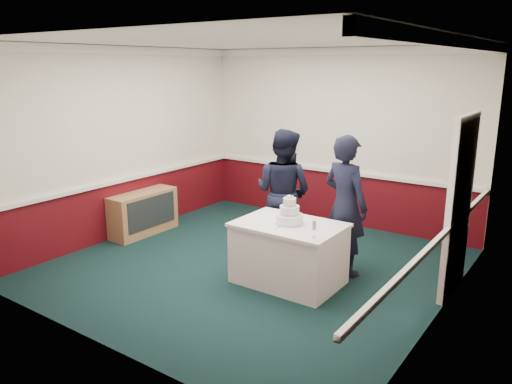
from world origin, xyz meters
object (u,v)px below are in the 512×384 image
Objects in this scene: wedding_cake at (289,215)px; person_man at (283,192)px; cake_table at (289,253)px; champagne_flute at (314,226)px; cake_knife at (279,227)px; sideboard at (143,213)px; person_woman at (345,205)px.

person_man reaches higher than wedding_cake.
cake_table is 3.63× the size of wedding_cake.
wedding_cake is 1.78× the size of champagne_flute.
cake_table is 0.44m from cake_knife.
cake_table is at bearing -5.30° from sideboard.
person_woman is at bearing 49.01° from cake_knife.
wedding_cake reaches higher than cake_table.
person_man reaches higher than sideboard.
sideboard is 3.03m from wedding_cake.
champagne_flute reaches higher than sideboard.
champagne_flute is (0.53, -0.08, 0.14)m from cake_knife.
cake_knife is 1.23m from person_man.
person_woman is at bearing 58.82° from cake_table.
person_woman reaches higher than sideboard.
sideboard is 5.85× the size of champagne_flute.
person_man is (-0.63, 0.86, 0.02)m from wedding_cake.
person_woman is (-0.08, 0.98, 0.00)m from champagne_flute.
wedding_cake is at bearing 150.75° from champagne_flute.
champagne_flute is at bearing 109.74° from person_woman.
cake_table is 1.19m from person_man.
champagne_flute is at bearing -29.25° from wedding_cake.
cake_knife reaches higher than sideboard.
sideboard is 2.98m from cake_table.
person_man is (-0.60, 1.06, 0.13)m from cake_knife.
person_woman reaches higher than champagne_flute.
person_man reaches higher than cake_knife.
sideboard is 3.30× the size of wedding_cake.
sideboard is 3.00m from cake_knife.
person_man is (-1.13, 1.14, -0.01)m from champagne_flute.
wedding_cake is (2.96, -0.27, 0.55)m from sideboard.
cake_knife is at bearing 78.56° from person_woman.
wedding_cake is 0.23m from cake_knife.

